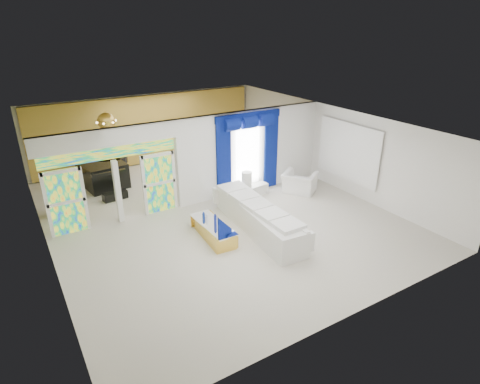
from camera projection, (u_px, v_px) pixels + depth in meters
floor at (213, 212)px, 13.19m from camera, size 12.00×12.00×0.00m
dividing_wall at (252, 151)px, 14.40m from camera, size 5.70×0.18×3.00m
dividing_header at (108, 137)px, 11.52m from camera, size 4.30×0.18×0.55m
stained_panel_left at (66, 202)px, 11.52m from camera, size 0.95×0.04×2.00m
stained_panel_right at (159, 183)px, 12.89m from camera, size 0.95×0.04×2.00m
stained_transom at (110, 153)px, 11.71m from camera, size 4.00×0.05×0.35m
window_pane at (247, 154)px, 14.23m from camera, size 1.00×0.02×2.30m
blue_drape_left at (224, 160)px, 13.74m from camera, size 0.55×0.10×2.80m
blue_drape_right at (271, 151)px, 14.70m from camera, size 0.55×0.10×2.80m
blue_pelmet at (248, 116)px, 13.66m from camera, size 2.60×0.12×0.25m
wall_mirror at (348, 152)px, 14.16m from camera, size 0.04×2.70×1.90m
gold_curtains at (149, 130)px, 17.21m from camera, size 9.70×0.12×2.90m
white_sofa at (258, 218)px, 11.93m from camera, size 1.18×4.13×0.78m
coffee_table at (213, 231)px, 11.59m from camera, size 0.76×1.91×0.41m
console_table at (254, 190)px, 14.38m from camera, size 1.17×0.50×0.38m
table_lamp at (247, 180)px, 14.04m from camera, size 0.36×0.36×0.58m
armchair at (299, 183)px, 14.59m from camera, size 1.47×1.51×0.75m
grand_piano at (102, 173)px, 15.19m from camera, size 1.64×2.02×0.94m
piano_bench at (115, 196)px, 14.07m from camera, size 0.88×0.43×0.28m
tv_console at (58, 202)px, 12.92m from camera, size 0.58×0.52×0.83m
chandelier at (106, 121)px, 13.69m from camera, size 0.60×0.60×0.60m
decanters at (209, 218)px, 11.64m from camera, size 0.20×0.58×0.28m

